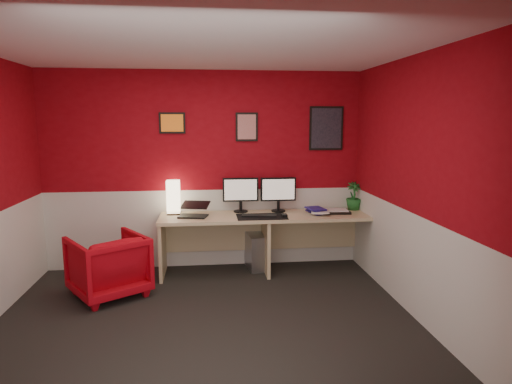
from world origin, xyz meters
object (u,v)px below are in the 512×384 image
Objects in this scene: shoji_lamp at (173,198)px; laptop at (193,208)px; desk at (266,243)px; armchair at (108,265)px; zen_tray at (335,212)px; pc_tower at (255,251)px; monitor_left at (241,189)px; potted_plant at (354,196)px; monitor_right at (278,189)px.

shoji_lamp is 1.21× the size of laptop.
desk is 1.88m from armchair.
shoji_lamp is 2.03m from zen_tray.
armchair is at bearing -131.45° from shoji_lamp.
armchair is (-1.79, -0.57, -0.03)m from desk.
zen_tray is (0.89, 0.02, 0.38)m from desk.
armchair is at bearing -164.06° from pc_tower.
armchair is (-1.68, -0.73, 0.11)m from pc_tower.
shoji_lamp is at bearing 154.43° from laptop.
zen_tray is at bearing 15.53° from laptop.
monitor_left is 1.23m from zen_tray.
potted_plant reaches higher than desk.
potted_plant is at bearing 0.40° from shoji_lamp.
shoji_lamp is 0.33m from laptop.
potted_plant is (0.29, 0.17, 0.16)m from zen_tray.
laptop reaches higher than pc_tower.
pc_tower is at bearing 169.67° from armchair.
potted_plant is at bearing -0.74° from monitor_left.
monitor_right is (0.48, -0.02, 0.00)m from monitor_left.
monitor_right is at bearing -2.65° from monitor_left.
shoji_lamp is 0.54× the size of armchair.
monitor_left is (0.84, 0.04, 0.09)m from shoji_lamp.
zen_tray is at bearing -13.62° from monitor_right.
monitor_left is (0.59, 0.24, 0.18)m from laptop.
desk is at bearing 163.89° from armchair.
zen_tray is at bearing 1.19° from desk.
laptop reaches higher than armchair.
potted_plant is 3.12m from armchair.
zen_tray is (1.18, -0.19, -0.28)m from monitor_left.
monitor_left is 0.82m from pc_tower.
shoji_lamp is 1.14× the size of zen_tray.
monitor_left reaches higher than zen_tray.
monitor_right is 1.62× the size of potted_plant.
monitor_left is 1.66× the size of zen_tray.
monitor_right reaches higher than desk.
laptop is at bearing -174.23° from pc_tower.
potted_plant is (0.99, 0.00, -0.11)m from monitor_right.
monitor_right is 2.23m from armchair.
shoji_lamp is at bearing 171.40° from pc_tower.
shoji_lamp is at bearing 175.56° from zen_tray.
zen_tray is 0.47× the size of armchair.
shoji_lamp is 0.69× the size of monitor_left.
laptop is 1.00m from pc_tower.
potted_plant reaches higher than zen_tray.
pc_tower is 0.61× the size of armchair.
zen_tray is at bearing 158.63° from armchair.
monitor_left is 1.62× the size of potted_plant.
laptop is 0.94× the size of zen_tray.
shoji_lamp reaches higher than desk.
monitor_right reaches higher than pc_tower.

